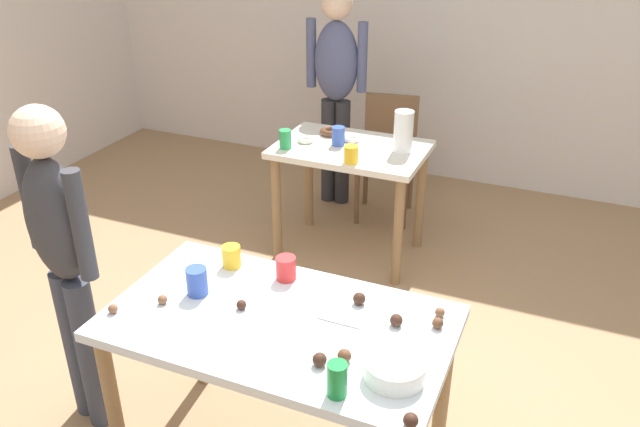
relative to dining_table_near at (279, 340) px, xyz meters
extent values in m
cube|color=silver|center=(-0.01, 3.30, 0.65)|extent=(6.40, 0.10, 2.60)
cube|color=silver|center=(0.00, 0.00, 0.08)|extent=(1.29, 0.73, 0.04)
cylinder|color=olive|center=(-0.59, -0.31, -0.30)|extent=(0.06, 0.06, 0.71)
cylinder|color=olive|center=(-0.59, 0.31, -0.30)|extent=(0.06, 0.06, 0.71)
cylinder|color=olive|center=(0.59, 0.31, -0.30)|extent=(0.06, 0.06, 0.71)
cube|color=silver|center=(-0.37, 1.77, 0.08)|extent=(0.92, 0.63, 0.04)
cylinder|color=olive|center=(-0.78, 1.52, -0.30)|extent=(0.06, 0.06, 0.71)
cylinder|color=olive|center=(0.03, 1.52, -0.30)|extent=(0.06, 0.06, 0.71)
cylinder|color=olive|center=(-0.78, 2.03, -0.30)|extent=(0.06, 0.06, 0.71)
cylinder|color=olive|center=(0.03, 2.03, -0.30)|extent=(0.06, 0.06, 0.71)
cube|color=brown|center=(-0.33, 2.37, -0.22)|extent=(0.46, 0.46, 0.04)
cube|color=brown|center=(-0.35, 2.55, 0.01)|extent=(0.38, 0.10, 0.42)
cylinder|color=brown|center=(-0.13, 2.23, -0.45)|extent=(0.04, 0.04, 0.41)
cylinder|color=brown|center=(-0.47, 2.17, -0.45)|extent=(0.04, 0.04, 0.41)
cylinder|color=brown|center=(-0.18, 2.56, -0.45)|extent=(0.04, 0.04, 0.41)
cylinder|color=brown|center=(-0.52, 2.51, -0.45)|extent=(0.04, 0.04, 0.41)
cylinder|color=#383D4C|center=(-0.98, -0.07, -0.27)|extent=(0.11, 0.11, 0.75)
cylinder|color=#383D4C|center=(-0.87, -0.10, -0.27)|extent=(0.11, 0.11, 0.75)
ellipsoid|color=#333338|center=(-0.93, -0.08, 0.37)|extent=(0.37, 0.29, 0.53)
sphere|color=beige|center=(-0.93, -0.08, 0.74)|extent=(0.20, 0.20, 0.20)
cylinder|color=#333338|center=(-1.11, -0.03, 0.41)|extent=(0.09, 0.09, 0.45)
cylinder|color=#333338|center=(-0.74, -0.14, 0.41)|extent=(0.09, 0.09, 0.45)
cylinder|color=#28282D|center=(-0.70, 2.47, -0.25)|extent=(0.11, 0.11, 0.80)
cylinder|color=#28282D|center=(-0.81, 2.47, -0.25)|extent=(0.11, 0.11, 0.80)
ellipsoid|color=#4C5175|center=(-0.75, 2.47, 0.43)|extent=(0.33, 0.21, 0.57)
sphere|color=beige|center=(-0.75, 2.47, 0.83)|extent=(0.22, 0.22, 0.22)
cylinder|color=#4C5175|center=(-0.56, 2.48, 0.48)|extent=(0.07, 0.07, 0.48)
cylinder|color=#4C5175|center=(-0.94, 2.46, 0.48)|extent=(0.07, 0.07, 0.48)
cylinder|color=white|center=(0.49, -0.14, 0.13)|extent=(0.21, 0.21, 0.07)
cylinder|color=#198438|center=(0.35, -0.29, 0.16)|extent=(0.07, 0.07, 0.12)
cube|color=silver|center=(0.22, 0.06, 0.10)|extent=(0.17, 0.02, 0.01)
cylinder|color=yellow|center=(-0.35, 0.26, 0.15)|extent=(0.08, 0.08, 0.09)
cylinder|color=#3351B2|center=(-0.37, 0.02, 0.16)|extent=(0.08, 0.08, 0.11)
cylinder|color=red|center=(-0.09, 0.26, 0.15)|extent=(0.08, 0.08, 0.10)
sphere|color=brown|center=(-0.59, -0.21, 0.12)|extent=(0.04, 0.04, 0.04)
sphere|color=brown|center=(0.56, 0.18, 0.12)|extent=(0.04, 0.04, 0.04)
sphere|color=#3D2319|center=(0.25, -0.18, 0.12)|extent=(0.05, 0.05, 0.05)
sphere|color=#3D2319|center=(0.42, 0.13, 0.12)|extent=(0.05, 0.05, 0.05)
sphere|color=#3D2319|center=(0.60, -0.33, 0.12)|extent=(0.05, 0.05, 0.05)
sphere|color=brown|center=(0.31, -0.13, 0.12)|extent=(0.05, 0.05, 0.05)
sphere|color=#3D2319|center=(0.25, 0.21, 0.12)|extent=(0.05, 0.05, 0.05)
sphere|color=brown|center=(-0.45, -0.09, 0.12)|extent=(0.04, 0.04, 0.04)
sphere|color=brown|center=(0.55, 0.25, 0.12)|extent=(0.04, 0.04, 0.04)
sphere|color=#3D2319|center=(-0.16, 0.00, 0.12)|extent=(0.04, 0.04, 0.04)
cylinder|color=white|center=(-0.06, 1.81, 0.23)|extent=(0.12, 0.12, 0.25)
cylinder|color=#3351B2|center=(-0.46, 1.76, 0.16)|extent=(0.08, 0.08, 0.12)
cylinder|color=green|center=(-0.74, 1.59, 0.16)|extent=(0.07, 0.07, 0.12)
cylinder|color=yellow|center=(-0.28, 1.53, 0.15)|extent=(0.09, 0.09, 0.10)
torus|color=white|center=(-0.66, 1.73, 0.11)|extent=(0.10, 0.10, 0.03)
torus|color=brown|center=(-0.57, 1.92, 0.12)|extent=(0.14, 0.14, 0.04)
torus|color=white|center=(-0.40, 1.86, 0.11)|extent=(0.10, 0.10, 0.03)
camera|label=1|loc=(0.91, -1.75, 1.55)|focal=36.27mm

